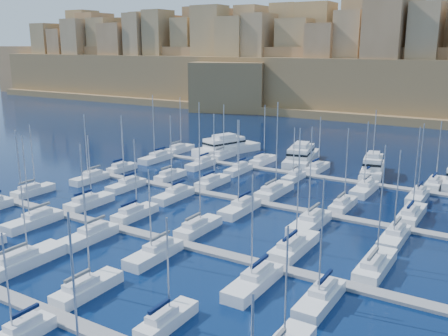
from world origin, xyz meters
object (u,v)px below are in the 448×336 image
Objects in this scene: motor_yacht_a at (226,147)px; motor_yacht_c at (373,167)px; sailboat_2 at (24,260)px; sailboat_4 at (166,320)px; motor_yacht_b at (301,156)px.

motor_yacht_c is (37.87, -2.16, 0.00)m from motor_yacht_a.
motor_yacht_c is (24.66, 67.94, 0.94)m from sailboat_2.
sailboat_4 is (23.74, -1.59, -0.08)m from sailboat_2.
sailboat_2 is at bearing -109.95° from motor_yacht_c.
sailboat_4 is at bearing -90.76° from motor_yacht_c.
sailboat_4 is 69.54m from motor_yacht_c.
sailboat_4 is 80.66m from motor_yacht_a.
motor_yacht_a is at bearing 117.27° from sailboat_4.
motor_yacht_c is (0.92, 69.53, 1.02)m from sailboat_4.
sailboat_2 is 72.28m from motor_yacht_c.
sailboat_4 is 0.61× the size of motor_yacht_b.
sailboat_2 is at bearing -79.32° from motor_yacht_a.
sailboat_2 reaches higher than motor_yacht_b.
motor_yacht_c is at bearing -3.26° from motor_yacht_a.
sailboat_4 is at bearing -77.20° from motor_yacht_b.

